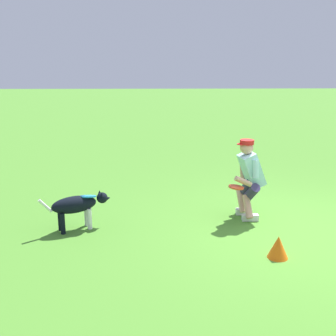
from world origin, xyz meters
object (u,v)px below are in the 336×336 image
Objects in this scene: person at (249,176)px; frisbee_flying at (88,196)px; frisbee_held at (236,187)px; training_cone at (278,247)px; dog at (78,205)px.

person is 2.56m from frisbee_flying.
frisbee_held is (-2.27, -0.04, 0.12)m from frisbee_flying.
frisbee_flying is at bearing -2.82° from person.
frisbee_held is at bearing -72.58° from training_cone.
person is at bearing -85.87° from training_cone.
person reaches higher than training_cone.
frisbee_flying is at bearing -22.82° from training_cone.
dog is at bearing 31.24° from frisbee_flying.
frisbee_flying is 2.87m from training_cone.
dog reaches higher than training_cone.
dog is at bearing -1.38° from person.
person is 5.03× the size of frisbee_flying.
person is at bearing -131.43° from frisbee_held.
frisbee_flying is at bearing 0.97° from frisbee_held.
frisbee_flying is 1.08× the size of frisbee_held.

